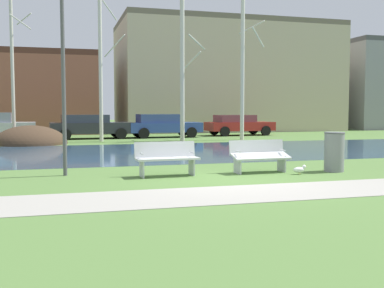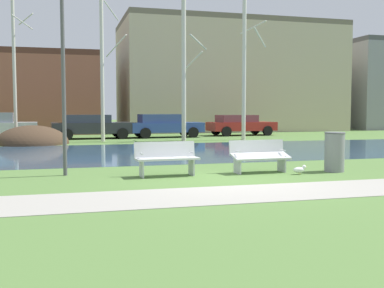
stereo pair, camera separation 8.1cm
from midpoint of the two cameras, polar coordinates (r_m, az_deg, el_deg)
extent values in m
plane|color=#517538|center=(20.79, -5.06, -0.46)|extent=(120.00, 120.00, 0.00)
cube|color=#9E998E|center=(9.59, 7.99, -5.93)|extent=(60.00, 1.91, 0.01)
cube|color=#33516B|center=(18.77, -3.90, -0.95)|extent=(80.00, 8.97, 0.01)
ellipsoid|color=#423021|center=(24.30, -19.25, -0.01)|extent=(3.56, 3.43, 1.85)
cube|color=silver|center=(11.77, -3.18, -1.83)|extent=(1.62, 0.55, 0.05)
cube|color=silver|center=(12.02, -3.53, -0.65)|extent=(1.60, 0.15, 0.40)
cube|color=silver|center=(11.70, -6.36, -2.99)|extent=(0.06, 0.43, 0.45)
cube|color=silver|center=(12.04, -0.23, -2.77)|extent=(0.06, 0.43, 0.45)
cylinder|color=silver|center=(11.63, -6.34, -1.23)|extent=(0.05, 0.28, 0.04)
cylinder|color=silver|center=(11.96, -0.17, -1.05)|extent=(0.05, 0.28, 0.04)
cube|color=silver|center=(12.57, 8.26, -1.48)|extent=(1.62, 0.55, 0.18)
cube|color=silver|center=(12.80, 7.72, -0.39)|extent=(1.60, 0.15, 0.40)
cube|color=silver|center=(12.37, 5.40, -2.60)|extent=(0.06, 0.43, 0.45)
cube|color=silver|center=(12.95, 10.74, -2.35)|extent=(0.06, 0.43, 0.45)
cylinder|color=silver|center=(12.30, 5.49, -0.93)|extent=(0.05, 0.28, 0.04)
cylinder|color=silver|center=(12.88, 10.85, -0.75)|extent=(0.05, 0.28, 0.04)
cylinder|color=gray|center=(13.29, 16.85, -0.92)|extent=(0.53, 0.53, 1.08)
torus|color=#494A4C|center=(13.25, 16.90, 1.29)|extent=(0.56, 0.56, 0.04)
ellipsoid|color=white|center=(12.49, 12.78, -3.10)|extent=(0.33, 0.15, 0.15)
sphere|color=white|center=(12.55, 13.38, -2.73)|extent=(0.11, 0.11, 0.11)
cone|color=gold|center=(12.58, 13.61, -2.72)|extent=(0.06, 0.03, 0.03)
cylinder|color=gold|center=(12.48, 12.90, -3.43)|extent=(0.01, 0.01, 0.10)
cylinder|color=gold|center=(12.54, 12.77, -3.40)|extent=(0.01, 0.01, 0.10)
cylinder|color=#4C4C51|center=(12.36, -15.67, 8.56)|extent=(0.10, 0.10, 5.32)
cylinder|color=#BCB7A8|center=(26.06, -21.28, 10.55)|extent=(0.17, 0.17, 9.39)
cylinder|color=#BCB7A8|center=(26.67, -19.98, 14.21)|extent=(0.84, 1.19, 0.47)
cylinder|color=#BCB7A8|center=(25.73, -20.37, 13.86)|extent=(0.98, 0.95, 0.59)
cylinder|color=beige|center=(25.41, -11.25, 10.20)|extent=(0.20, 0.20, 8.75)
cylinder|color=beige|center=(26.13, -9.56, 11.77)|extent=(1.02, 1.44, 1.10)
cylinder|color=beige|center=(25.35, -10.14, 15.79)|extent=(0.86, 0.83, 0.87)
cylinder|color=beige|center=(25.52, -1.30, 9.32)|extent=(0.24, 0.24, 7.92)
cylinder|color=beige|center=(26.16, -0.14, 10.16)|extent=(0.83, 1.15, 0.98)
cylinder|color=beige|center=(25.21, 0.49, 12.39)|extent=(1.31, 1.27, 0.66)
cylinder|color=beige|center=(26.47, 6.12, 10.80)|extent=(0.22, 0.22, 9.48)
cylinder|color=beige|center=(27.44, 7.21, 13.99)|extent=(1.04, 1.46, 0.61)
cylinder|color=beige|center=(26.23, 8.02, 12.84)|extent=(1.25, 1.21, 0.93)
cylinder|color=black|center=(29.56, -20.11, 1.30)|extent=(0.65, 0.26, 0.64)
cylinder|color=black|center=(27.81, -20.18, 1.13)|extent=(0.65, 0.26, 0.64)
cube|color=#282B30|center=(27.89, -12.27, 1.95)|extent=(4.82, 2.15, 0.63)
cube|color=#2F3648|center=(27.83, -13.06, 3.05)|extent=(2.73, 1.80, 0.46)
cylinder|color=black|center=(29.05, -9.42, 1.45)|extent=(0.65, 0.26, 0.64)
cylinder|color=black|center=(27.20, -8.77, 1.28)|extent=(0.65, 0.26, 0.64)
cylinder|color=black|center=(28.70, -15.57, 1.32)|extent=(0.65, 0.26, 0.64)
cylinder|color=black|center=(26.83, -15.33, 1.13)|extent=(0.65, 0.26, 0.64)
cube|color=#2D4793|center=(28.61, -3.51, 2.06)|extent=(4.58, 2.00, 0.60)
cube|color=#32457F|center=(28.50, -4.21, 3.15)|extent=(2.59, 1.67, 0.51)
cylinder|color=black|center=(29.88, -1.22, 1.58)|extent=(0.65, 0.26, 0.64)
cylinder|color=black|center=(28.23, -0.14, 1.43)|extent=(0.65, 0.26, 0.64)
cylinder|color=black|center=(29.12, -6.77, 1.48)|extent=(0.65, 0.26, 0.64)
cylinder|color=black|center=(27.42, -6.00, 1.32)|extent=(0.65, 0.26, 0.64)
cube|color=maroon|center=(30.99, 5.78, 2.18)|extent=(4.51, 2.08, 0.57)
cube|color=brown|center=(30.83, 5.19, 3.13)|extent=(2.56, 1.75, 0.47)
cylinder|color=black|center=(32.45, 7.44, 1.76)|extent=(0.65, 0.26, 0.64)
cylinder|color=black|center=(30.83, 8.94, 1.61)|extent=(0.65, 0.26, 0.64)
cylinder|color=black|center=(31.27, 2.65, 1.69)|extent=(0.65, 0.26, 0.64)
cylinder|color=black|center=(29.58, 3.95, 1.55)|extent=(0.65, 0.26, 0.64)
cube|color=brown|center=(36.55, -21.04, 5.48)|extent=(11.93, 8.20, 5.36)
cube|color=#4E2C21|center=(36.74, -21.16, 9.97)|extent=(11.93, 8.20, 0.40)
cube|color=#BCAD8E|center=(39.24, 4.13, 7.82)|extent=(17.59, 8.83, 8.34)
cube|color=#675F4E|center=(39.76, 4.16, 14.12)|extent=(17.59, 8.83, 0.40)
camera|label=1|loc=(0.04, -90.18, -0.01)|focal=43.55mm
camera|label=2|loc=(0.04, 89.82, 0.01)|focal=43.55mm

